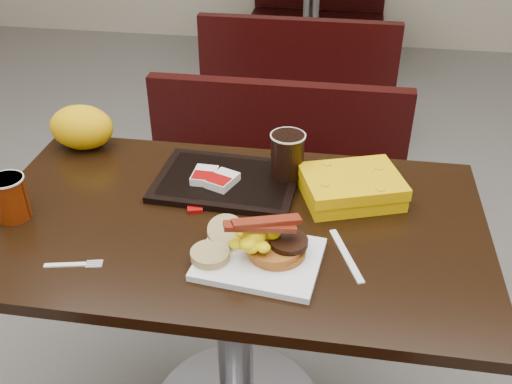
% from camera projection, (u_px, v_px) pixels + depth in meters
% --- Properties ---
extents(table_near, '(1.20, 0.70, 0.75)m').
position_uv_depth(table_near, '(235.00, 330.00, 1.59)').
color(table_near, black).
rests_on(table_near, floor).
extents(bench_near_n, '(1.00, 0.46, 0.72)m').
position_uv_depth(bench_near_n, '(270.00, 195.00, 2.17)').
color(bench_near_n, black).
rests_on(bench_near_n, floor).
extents(table_far, '(1.20, 0.70, 0.75)m').
position_uv_depth(table_far, '(310.00, 32.00, 3.73)').
color(table_far, black).
rests_on(table_far, floor).
extents(bench_far_s, '(1.00, 0.46, 0.72)m').
position_uv_depth(bench_far_s, '(300.00, 75.00, 3.16)').
color(bench_far_s, black).
rests_on(bench_far_s, floor).
extents(bench_far_n, '(1.00, 0.46, 0.72)m').
position_uv_depth(bench_far_n, '(317.00, 4.00, 4.32)').
color(bench_far_n, black).
rests_on(bench_far_n, floor).
extents(platter, '(0.28, 0.23, 0.02)m').
position_uv_depth(platter, '(259.00, 259.00, 1.25)').
color(platter, white).
rests_on(platter, table_near).
extents(pancake_stack, '(0.16, 0.16, 0.03)m').
position_uv_depth(pancake_stack, '(277.00, 248.00, 1.25)').
color(pancake_stack, '#A8521C').
rests_on(pancake_stack, platter).
extents(sausage_patty, '(0.10, 0.10, 0.01)m').
position_uv_depth(sausage_patty, '(289.00, 242.00, 1.23)').
color(sausage_patty, black).
rests_on(sausage_patty, pancake_stack).
extents(scrambled_eggs, '(0.09, 0.08, 0.05)m').
position_uv_depth(scrambled_eggs, '(254.00, 236.00, 1.22)').
color(scrambled_eggs, '#FFEA05').
rests_on(scrambled_eggs, pancake_stack).
extents(bacon_strips, '(0.17, 0.11, 0.01)m').
position_uv_depth(bacon_strips, '(260.00, 226.00, 1.20)').
color(bacon_strips, '#4A0D05').
rests_on(bacon_strips, scrambled_eggs).
extents(muffin_bottom, '(0.08, 0.08, 0.02)m').
position_uv_depth(muffin_bottom, '(210.00, 255.00, 1.23)').
color(muffin_bottom, tan).
rests_on(muffin_bottom, platter).
extents(muffin_top, '(0.10, 0.11, 0.05)m').
position_uv_depth(muffin_top, '(226.00, 232.00, 1.28)').
color(muffin_top, tan).
rests_on(muffin_top, platter).
extents(coffee_cup_near, '(0.10, 0.10, 0.11)m').
position_uv_depth(coffee_cup_near, '(11.00, 198.00, 1.36)').
color(coffee_cup_near, '#932705').
rests_on(coffee_cup_near, table_near).
extents(fork, '(0.13, 0.05, 0.00)m').
position_uv_depth(fork, '(65.00, 265.00, 1.24)').
color(fork, white).
rests_on(fork, table_near).
extents(knife, '(0.08, 0.18, 0.00)m').
position_uv_depth(knife, '(346.00, 255.00, 1.27)').
color(knife, white).
rests_on(knife, table_near).
extents(condiment_syrup, '(0.04, 0.04, 0.01)m').
position_uv_depth(condiment_syrup, '(247.00, 194.00, 1.47)').
color(condiment_syrup, red).
rests_on(condiment_syrup, table_near).
extents(condiment_ketchup, '(0.04, 0.04, 0.01)m').
position_uv_depth(condiment_ketchup, '(195.00, 209.00, 1.41)').
color(condiment_ketchup, '#8C0504').
rests_on(condiment_ketchup, table_near).
extents(tray, '(0.37, 0.27, 0.02)m').
position_uv_depth(tray, '(227.00, 181.00, 1.51)').
color(tray, black).
rests_on(tray, table_near).
extents(hashbrown_sleeve_left, '(0.06, 0.08, 0.02)m').
position_uv_depth(hashbrown_sleeve_left, '(205.00, 176.00, 1.49)').
color(hashbrown_sleeve_left, silver).
rests_on(hashbrown_sleeve_left, tray).
extents(hashbrown_sleeve_right, '(0.08, 0.10, 0.02)m').
position_uv_depth(hashbrown_sleeve_right, '(223.00, 180.00, 1.47)').
color(hashbrown_sleeve_right, silver).
rests_on(hashbrown_sleeve_right, tray).
extents(coffee_cup_far, '(0.11, 0.11, 0.12)m').
position_uv_depth(coffee_cup_far, '(287.00, 155.00, 1.49)').
color(coffee_cup_far, black).
rests_on(coffee_cup_far, tray).
extents(clamshell, '(0.28, 0.25, 0.06)m').
position_uv_depth(clamshell, '(352.00, 187.00, 1.44)').
color(clamshell, '#E5AA03').
rests_on(clamshell, table_near).
extents(paper_bag, '(0.19, 0.15, 0.13)m').
position_uv_depth(paper_bag, '(82.00, 127.00, 1.65)').
color(paper_bag, '#FBAA08').
rests_on(paper_bag, table_near).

